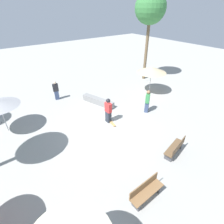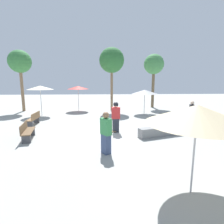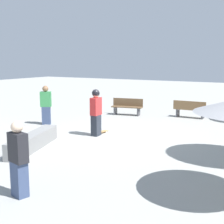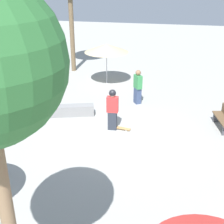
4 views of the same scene
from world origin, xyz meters
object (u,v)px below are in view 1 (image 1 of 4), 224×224
(concrete_ledge, at_px, (98,101))
(bench_far, at_px, (146,191))
(skater_main, at_px, (108,110))
(bystander_watching, at_px, (147,101))
(palm_tree_center_right, at_px, (150,9))
(bystander_far, at_px, (56,90))
(skateboard, at_px, (112,123))
(shade_umbrella_tan, at_px, (152,70))
(bench_near, at_px, (175,148))

(concrete_ledge, xyz_separation_m, bench_far, (-7.89, 2.82, 0.17))
(skater_main, relative_size, bench_far, 1.10)
(bench_far, height_order, bystander_watching, bystander_watching)
(palm_tree_center_right, bearing_deg, bystander_watching, 135.94)
(palm_tree_center_right, xyz_separation_m, bystander_far, (0.98, 9.31, -5.68))
(bystander_watching, bearing_deg, skater_main, 134.06)
(skateboard, distance_m, palm_tree_center_right, 11.11)
(skater_main, xyz_separation_m, concrete_ledge, (2.50, -0.80, -0.70))
(concrete_ledge, height_order, bench_far, bench_far)
(skater_main, distance_m, bystander_watching, 3.11)
(skater_main, relative_size, skateboard, 2.15)
(bystander_far, bearing_deg, bench_far, -78.18)
(bench_far, distance_m, bystander_far, 10.67)
(skater_main, relative_size, bystander_watching, 1.02)
(shade_umbrella_tan, distance_m, bystander_watching, 3.66)
(palm_tree_center_right, relative_size, bystander_far, 4.91)
(shade_umbrella_tan, relative_size, bystander_watching, 1.47)
(palm_tree_center_right, bearing_deg, skater_main, 118.75)
(skater_main, bearing_deg, skateboard, 3.39)
(concrete_ledge, xyz_separation_m, bystander_far, (2.76, 2.30, 0.56))
(bench_far, bearing_deg, shade_umbrella_tan, -139.40)
(concrete_ledge, bearing_deg, bystander_far, 39.77)
(skateboard, relative_size, bystander_watching, 0.48)
(skater_main, height_order, bench_far, skater_main)
(bench_far, distance_m, palm_tree_center_right, 15.07)
(shade_umbrella_tan, height_order, bystander_far, shade_umbrella_tan)
(skateboard, bearing_deg, concrete_ledge, 174.47)
(bench_far, distance_m, shade_umbrella_tan, 10.52)
(concrete_ledge, height_order, palm_tree_center_right, palm_tree_center_right)
(palm_tree_center_right, bearing_deg, skateboard, 120.93)
(palm_tree_center_right, bearing_deg, concrete_ledge, 104.26)
(concrete_ledge, height_order, bystander_far, bystander_far)
(shade_umbrella_tan, distance_m, palm_tree_center_right, 5.58)
(skateboard, xyz_separation_m, bystander_watching, (-0.27, -3.00, 0.80))
(skateboard, distance_m, bystander_far, 5.89)
(bystander_far, bearing_deg, palm_tree_center_right, 8.62)
(skater_main, bearing_deg, bench_far, -23.19)
(bench_far, bearing_deg, skater_main, -111.87)
(palm_tree_center_right, height_order, bystander_far, palm_tree_center_right)
(bench_far, height_order, bystander_far, bystander_far)
(bench_near, height_order, bystander_far, bystander_far)
(bench_near, relative_size, bystander_watching, 0.96)
(bench_near, bearing_deg, concrete_ledge, 80.02)
(shade_umbrella_tan, bearing_deg, bench_near, 142.67)
(skateboard, height_order, shade_umbrella_tan, shade_umbrella_tan)
(skater_main, bearing_deg, concrete_ledge, 159.68)
(skater_main, relative_size, concrete_ledge, 0.62)
(skateboard, relative_size, bench_far, 0.51)
(concrete_ledge, relative_size, bench_near, 1.72)
(bench_near, distance_m, bench_far, 3.17)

